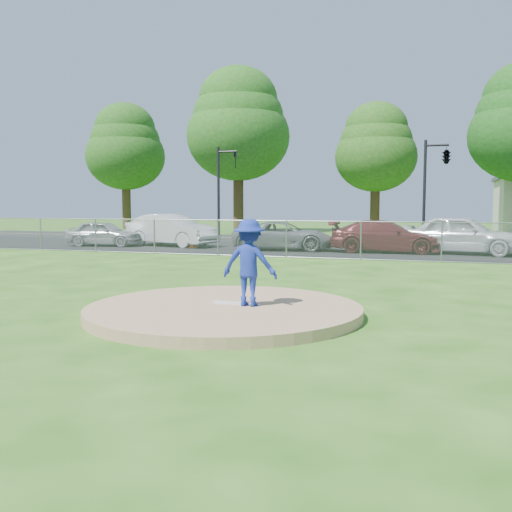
{
  "coord_description": "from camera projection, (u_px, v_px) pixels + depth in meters",
  "views": [
    {
      "loc": [
        4.06,
        -10.3,
        2.19
      ],
      "look_at": [
        0.0,
        2.0,
        1.0
      ],
      "focal_mm": 40.0,
      "sensor_mm": 36.0,
      "label": 1
    }
  ],
  "objects": [
    {
      "name": "tree_left",
      "position": [
        238.0,
        124.0,
        43.2
      ],
      "size": [
        7.84,
        7.84,
        12.53
      ],
      "color": "#372614",
      "rests_on": "ground"
    },
    {
      "name": "pitchers_mound",
      "position": [
        224.0,
        310.0,
        11.2
      ],
      "size": [
        5.4,
        5.4,
        0.2
      ],
      "primitive_type": "cylinder",
      "color": "tan",
      "rests_on": "ground"
    },
    {
      "name": "parked_car_pearl",
      "position": [
        462.0,
        234.0,
        24.73
      ],
      "size": [
        5.28,
        2.92,
        1.7
      ],
      "primitive_type": "imported",
      "rotation": [
        0.0,
        0.0,
        1.38
      ],
      "color": "silver",
      "rests_on": "parking_lot"
    },
    {
      "name": "traffic_cone",
      "position": [
        193.0,
        240.0,
        28.04
      ],
      "size": [
        0.4,
        0.4,
        0.78
      ],
      "primitive_type": "cone",
      "color": "#FF5E0D",
      "rests_on": "parking_lot"
    },
    {
      "name": "parked_car_silver",
      "position": [
        104.0,
        233.0,
        29.4
      ],
      "size": [
        4.02,
        2.07,
        1.31
      ],
      "primitive_type": "imported",
      "rotation": [
        0.0,
        0.0,
        1.71
      ],
      "color": "#A9A9AE",
      "rests_on": "parking_lot"
    },
    {
      "name": "pitching_rubber",
      "position": [
        228.0,
        303.0,
        11.38
      ],
      "size": [
        0.6,
        0.15,
        0.04
      ],
      "primitive_type": "cube",
      "color": "white",
      "rests_on": "pitchers_mound"
    },
    {
      "name": "parked_car_white",
      "position": [
        172.0,
        230.0,
        29.35
      ],
      "size": [
        5.28,
        2.92,
        1.65
      ],
      "primitive_type": "imported",
      "rotation": [
        0.0,
        0.0,
        1.32
      ],
      "color": "silver",
      "rests_on": "parking_lot"
    },
    {
      "name": "traffic_signal_center",
      "position": [
        444.0,
        158.0,
        30.35
      ],
      "size": [
        1.42,
        2.48,
        5.6
      ],
      "color": "black",
      "rests_on": "ground"
    },
    {
      "name": "parked_car_darkred",
      "position": [
        386.0,
        236.0,
        25.49
      ],
      "size": [
        5.05,
        2.27,
        1.44
      ],
      "primitive_type": "imported",
      "rotation": [
        0.0,
        0.0,
        1.62
      ],
      "color": "maroon",
      "rests_on": "parking_lot"
    },
    {
      "name": "parked_car_gray",
      "position": [
        284.0,
        236.0,
        26.82
      ],
      "size": [
        5.08,
        2.9,
        1.34
      ],
      "primitive_type": "imported",
      "rotation": [
        0.0,
        0.0,
        1.72
      ],
      "color": "slate",
      "rests_on": "parking_lot"
    },
    {
      "name": "ground",
      "position": [
        325.0,
        264.0,
        20.66
      ],
      "size": [
        120.0,
        120.0,
        0.0
      ],
      "primitive_type": "plane",
      "color": "#255813",
      "rests_on": "ground"
    },
    {
      "name": "parking_lot",
      "position": [
        352.0,
        250.0,
        26.81
      ],
      "size": [
        50.0,
        8.0,
        0.01
      ],
      "primitive_type": "cube",
      "color": "black",
      "rests_on": "ground"
    },
    {
      "name": "tree_far_left",
      "position": [
        125.0,
        146.0,
        48.63
      ],
      "size": [
        6.72,
        6.72,
        10.74
      ],
      "color": "#3D2B16",
      "rests_on": "ground"
    },
    {
      "name": "chain_link_fence",
      "position": [
        335.0,
        240.0,
        22.48
      ],
      "size": [
        40.0,
        0.06,
        1.5
      ],
      "primitive_type": "cube",
      "color": "gray",
      "rests_on": "ground"
    },
    {
      "name": "tree_center",
      "position": [
        376.0,
        147.0,
        43.08
      ],
      "size": [
        6.16,
        6.16,
        9.84
      ],
      "color": "#3B2815",
      "rests_on": "ground"
    },
    {
      "name": "street",
      "position": [
        372.0,
        240.0,
        33.9
      ],
      "size": [
        60.0,
        7.0,
        0.01
      ],
      "primitive_type": "cube",
      "color": "black",
      "rests_on": "ground"
    },
    {
      "name": "traffic_signal_left",
      "position": [
        222.0,
        184.0,
        34.44
      ],
      "size": [
        1.28,
        0.2,
        5.6
      ],
      "color": "black",
      "rests_on": "ground"
    },
    {
      "name": "pitcher",
      "position": [
        249.0,
        263.0,
        11.1
      ],
      "size": [
        1.1,
        0.64,
        1.69
      ],
      "primitive_type": "imported",
      "rotation": [
        0.0,
        0.0,
        3.15
      ],
      "color": "navy",
      "rests_on": "pitchers_mound"
    }
  ]
}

